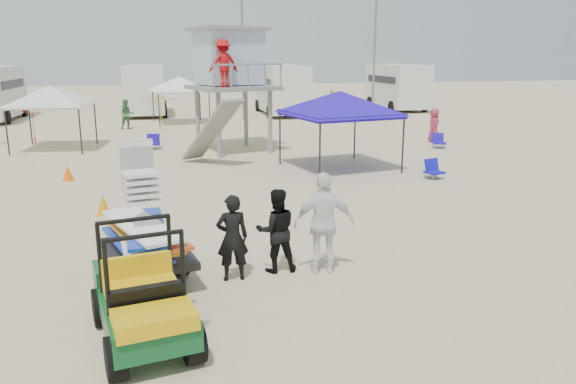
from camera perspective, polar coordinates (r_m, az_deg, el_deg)
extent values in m
plane|color=beige|center=(8.79, 1.06, -13.08)|extent=(140.00, 140.00, 0.00)
cube|color=#0B4C21|center=(8.28, -14.46, -11.51)|extent=(1.53, 2.42, 0.39)
cube|color=gold|center=(8.19, -14.56, -9.97)|extent=(1.13, 0.82, 0.21)
cylinder|color=black|center=(7.70, -18.33, -15.56)|extent=(0.36, 0.61, 0.57)
cube|color=black|center=(10.41, -14.11, -6.06)|extent=(1.79, 2.30, 0.13)
cylinder|color=black|center=(10.53, -17.30, -7.43)|extent=(0.32, 0.57, 0.54)
imported|color=black|center=(10.08, -5.67, -4.65)|extent=(0.59, 0.40, 1.59)
imported|color=black|center=(10.44, -1.20, -3.92)|extent=(0.78, 0.61, 1.59)
imported|color=white|center=(10.36, 3.70, -3.17)|extent=(1.16, 0.57, 1.91)
cylinder|color=gray|center=(22.38, -8.11, 6.78)|extent=(0.18, 0.18, 2.57)
cube|color=gray|center=(23.49, -5.66, 10.52)|extent=(3.86, 3.86, 0.16)
cube|color=#A6BFD7|center=(23.76, -5.82, 13.45)|extent=(2.87, 2.67, 2.15)
imported|color=#B20F0F|center=(22.35, -7.53, 12.83)|extent=(1.16, 0.67, 1.80)
cylinder|color=black|center=(18.02, 1.91, 4.31)|extent=(0.06, 0.06, 2.00)
pyramid|color=#2510B6|center=(19.78, 5.32, 10.21)|extent=(3.95, 3.95, 0.80)
cube|color=#2510B6|center=(19.85, 5.27, 7.91)|extent=(3.95, 3.95, 0.18)
cylinder|color=black|center=(25.01, -26.44, 5.50)|extent=(0.06, 0.06, 1.95)
pyramid|color=silver|center=(25.95, -23.04, 9.94)|extent=(3.30, 3.30, 0.80)
cube|color=silver|center=(26.01, -22.87, 8.19)|extent=(3.30, 3.30, 0.18)
cylinder|color=black|center=(32.47, -13.30, 8.19)|extent=(0.06, 0.06, 1.98)
pyramid|color=white|center=(33.78, -10.99, 11.47)|extent=(3.35, 3.35, 0.80)
cube|color=white|center=(33.82, -10.93, 10.11)|extent=(3.35, 3.35, 0.18)
imported|color=red|center=(28.06, -24.45, 6.27)|extent=(2.01, 2.05, 1.76)
imported|color=gold|center=(29.96, -12.74, 7.74)|extent=(2.86, 2.88, 1.95)
cone|color=orange|center=(15.02, -18.26, -1.25)|extent=(0.34, 0.34, 0.50)
cone|color=#FF6308|center=(19.48, -21.46, 1.83)|extent=(0.34, 0.34, 0.50)
cube|color=#1D0E98|center=(24.85, -13.50, 4.75)|extent=(0.60, 0.56, 0.06)
cube|color=#1D0E98|center=(25.06, -13.52, 5.29)|extent=(0.56, 0.24, 0.44)
cylinder|color=#B2B2B7|center=(24.67, -14.00, 4.38)|extent=(0.03, 0.03, 0.20)
cube|color=#1111B8|center=(18.96, 14.65, 1.95)|extent=(0.67, 0.64, 0.06)
cube|color=#1111B8|center=(19.13, 14.36, 2.68)|extent=(0.57, 0.33, 0.44)
cylinder|color=#B2B2B7|center=(18.71, 14.30, 1.44)|extent=(0.03, 0.03, 0.20)
cube|color=#200FA5|center=(25.30, 15.13, 4.81)|extent=(0.67, 0.65, 0.06)
cube|color=#200FA5|center=(25.48, 14.91, 5.34)|extent=(0.57, 0.34, 0.44)
cylinder|color=#B2B2B7|center=(25.05, 14.87, 4.46)|extent=(0.03, 0.03, 0.20)
cube|color=silver|center=(39.20, -14.36, 10.15)|extent=(2.50, 6.50, 3.00)
cube|color=black|center=(39.17, -14.40, 10.81)|extent=(2.54, 5.20, 0.50)
cylinder|color=black|center=(37.29, -16.25, 7.78)|extent=(0.25, 0.80, 0.80)
cube|color=silver|center=(38.49, -0.69, 10.51)|extent=(2.50, 7.00, 3.00)
cube|color=black|center=(38.47, -0.69, 11.18)|extent=(2.54, 5.60, 0.50)
cylinder|color=black|center=(36.16, -1.91, 8.15)|extent=(0.25, 0.80, 0.80)
cube|color=silver|center=(42.65, 11.01, 10.59)|extent=(2.50, 6.60, 3.00)
cube|color=black|center=(42.63, 11.04, 11.19)|extent=(2.54, 5.28, 0.50)
cylinder|color=black|center=(40.32, 10.47, 8.51)|extent=(0.25, 0.80, 0.80)
cylinder|color=slate|center=(34.95, -4.63, 13.83)|extent=(0.14, 0.14, 8.00)
cylinder|color=slate|center=(38.68, 8.77, 13.71)|extent=(0.14, 0.14, 8.00)
imported|color=#497A4D|center=(31.88, -16.06, 7.59)|extent=(0.87, 0.73, 1.61)
imported|color=gold|center=(39.34, 4.49, 9.20)|extent=(0.72, 0.65, 1.66)
imported|color=#A22E42|center=(27.06, 14.60, 6.59)|extent=(0.84, 0.90, 1.55)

